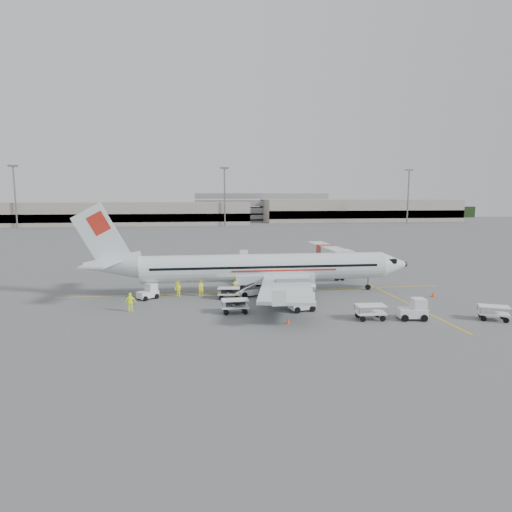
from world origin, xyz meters
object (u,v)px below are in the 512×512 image
at_px(jet_bridge, 326,259).
at_px(belt_loader, 252,283).
at_px(tug_aft, 148,292).
at_px(tug_mid, 302,301).
at_px(tug_fore, 412,309).
at_px(aircraft, 265,249).

bearing_deg(jet_bridge, belt_loader, -135.24).
height_order(jet_bridge, belt_loader, jet_bridge).
relative_size(belt_loader, tug_aft, 2.41).
distance_m(jet_bridge, tug_mid, 21.19).
height_order(tug_fore, tug_mid, tug_fore).
relative_size(jet_bridge, tug_fore, 6.32).
height_order(belt_loader, tug_aft, belt_loader).
distance_m(belt_loader, tug_mid, 7.94).
relative_size(aircraft, jet_bridge, 2.34).
xyz_separation_m(aircraft, belt_loader, (-1.60, -1.18, -3.57)).
bearing_deg(tug_fore, tug_aft, 163.66).
relative_size(belt_loader, tug_mid, 2.15).
height_order(jet_bridge, tug_mid, jet_bridge).
xyz_separation_m(aircraft, tug_aft, (-12.70, -1.18, -4.12)).
bearing_deg(aircraft, jet_bridge, 47.54).
xyz_separation_m(aircraft, jet_bridge, (10.61, 11.24, -2.92)).
bearing_deg(tug_mid, jet_bridge, 53.89).
height_order(aircraft, jet_bridge, aircraft).
bearing_deg(jet_bridge, aircraft, -134.08).
distance_m(aircraft, tug_fore, 17.01).
bearing_deg(tug_aft, aircraft, -35.15).
relative_size(jet_bridge, tug_aft, 7.35).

